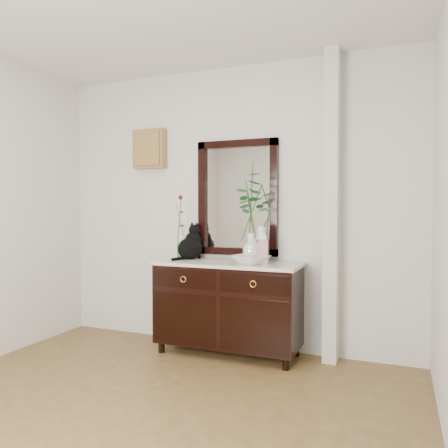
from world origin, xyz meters
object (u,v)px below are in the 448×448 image
at_px(lotus_bowl, 251,260).
at_px(cat, 190,241).
at_px(sideboard, 228,303).
at_px(ginger_jar, 261,244).

bearing_deg(lotus_bowl, cat, 168.75).
distance_m(sideboard, ginger_jar, 0.63).
height_order(cat, ginger_jar, ginger_jar).
bearing_deg(cat, lotus_bowl, 5.61).
bearing_deg(cat, sideboard, 6.69).
distance_m(lotus_bowl, ginger_jar, 0.16).
relative_size(sideboard, lotus_bowl, 4.28).
xyz_separation_m(lotus_bowl, ginger_jar, (0.08, 0.05, 0.14)).
relative_size(sideboard, ginger_jar, 3.83).
xyz_separation_m(cat, lotus_bowl, (0.66, -0.13, -0.13)).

